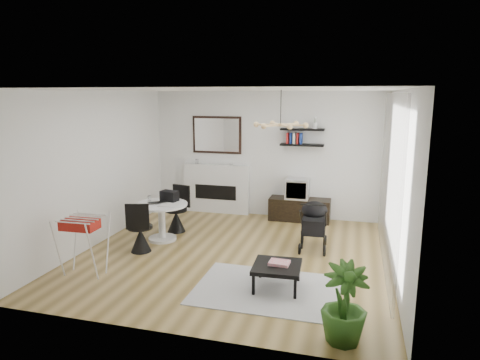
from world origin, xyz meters
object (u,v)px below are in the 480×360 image
(tv_console, at_px, (300,209))
(dining_table, at_px, (162,216))
(drying_rack, at_px, (83,245))
(coffee_table, at_px, (277,267))
(crt_tv, at_px, (297,189))
(stroller, at_px, (314,227))
(potted_plant, at_px, (344,304))
(fireplace, at_px, (217,183))

(tv_console, relative_size, dining_table, 1.34)
(drying_rack, distance_m, coffee_table, 2.85)
(crt_tv, bearing_deg, dining_table, -139.10)
(tv_console, distance_m, crt_tv, 0.45)
(tv_console, height_order, coffee_table, tv_console)
(tv_console, distance_m, coffee_table, 3.33)
(drying_rack, height_order, coffee_table, drying_rack)
(dining_table, height_order, stroller, stroller)
(crt_tv, bearing_deg, potted_plant, -75.86)
(drying_rack, relative_size, potted_plant, 1.00)
(fireplace, relative_size, drying_rack, 2.44)
(tv_console, xyz_separation_m, drying_rack, (-2.70, -3.63, 0.23))
(drying_rack, bearing_deg, tv_console, 51.39)
(crt_tv, bearing_deg, stroller, -72.45)
(crt_tv, relative_size, coffee_table, 0.71)
(crt_tv, height_order, dining_table, crt_tv)
(stroller, bearing_deg, potted_plant, -80.56)
(potted_plant, bearing_deg, stroller, 102.13)
(fireplace, height_order, crt_tv, fireplace)
(crt_tv, relative_size, potted_plant, 0.55)
(drying_rack, bearing_deg, coffee_table, 4.08)
(crt_tv, bearing_deg, fireplace, 175.06)
(tv_console, distance_m, dining_table, 2.97)
(coffee_table, bearing_deg, drying_rack, -173.96)
(dining_table, bearing_deg, coffee_table, -30.60)
(fireplace, relative_size, coffee_table, 3.19)
(stroller, bearing_deg, coffee_table, -103.43)
(crt_tv, xyz_separation_m, potted_plant, (1.11, -4.41, -0.25))
(dining_table, relative_size, potted_plant, 1.07)
(stroller, xyz_separation_m, potted_plant, (0.60, -2.80, 0.05))
(dining_table, distance_m, potted_plant, 4.16)
(tv_console, bearing_deg, crt_tv, -176.75)
(dining_table, height_order, potted_plant, potted_plant)
(fireplace, xyz_separation_m, coffee_table, (2.02, -3.48, -0.38))
(fireplace, distance_m, crt_tv, 1.85)
(coffee_table, xyz_separation_m, potted_plant, (0.93, -1.09, 0.14))
(stroller, height_order, coffee_table, stroller)
(fireplace, distance_m, potted_plant, 5.45)
(tv_console, distance_m, drying_rack, 4.53)
(drying_rack, relative_size, coffee_table, 1.31)
(coffee_table, bearing_deg, fireplace, 120.18)
(tv_console, bearing_deg, potted_plant, -76.57)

